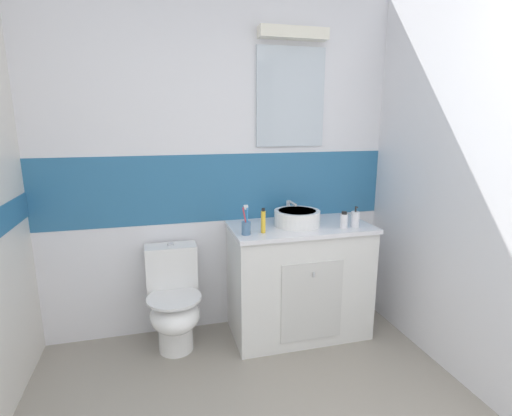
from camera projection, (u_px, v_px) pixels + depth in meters
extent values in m
cube|color=white|center=(221.00, 271.00, 3.06)|extent=(3.20, 0.10, 0.85)
cube|color=teal|center=(219.00, 187.00, 2.91)|extent=(3.20, 0.10, 0.50)
cube|color=white|center=(217.00, 72.00, 2.73)|extent=(3.20, 0.10, 1.15)
cube|color=silver|center=(291.00, 97.00, 2.84)|extent=(0.52, 0.02, 0.71)
cube|color=white|center=(294.00, 33.00, 2.71)|extent=(0.51, 0.10, 0.08)
cube|color=white|center=(511.00, 186.00, 2.03)|extent=(0.10, 3.48, 2.50)
cube|color=silver|center=(298.00, 281.00, 2.90)|extent=(1.00, 0.53, 0.82)
cube|color=white|center=(300.00, 227.00, 2.80)|extent=(1.02, 0.55, 0.03)
cube|color=silver|center=(312.00, 302.00, 2.66)|extent=(0.45, 0.01, 0.57)
cylinder|color=silver|center=(314.00, 275.00, 2.60)|extent=(0.02, 0.02, 0.03)
cylinder|color=white|center=(297.00, 218.00, 2.78)|extent=(0.33, 0.33, 0.11)
cylinder|color=#B3B3B8|center=(297.00, 211.00, 2.76)|extent=(0.27, 0.27, 0.01)
cylinder|color=silver|center=(288.00, 210.00, 2.96)|extent=(0.03, 0.03, 0.14)
cylinder|color=silver|center=(292.00, 203.00, 2.85)|extent=(0.02, 0.15, 0.02)
cylinder|color=white|center=(176.00, 338.00, 2.73)|extent=(0.24, 0.24, 0.18)
ellipsoid|color=white|center=(175.00, 314.00, 2.65)|extent=(0.34, 0.42, 0.22)
cylinder|color=white|center=(174.00, 298.00, 2.62)|extent=(0.37, 0.37, 0.02)
cube|color=white|center=(172.00, 266.00, 2.78)|extent=(0.36, 0.17, 0.32)
cylinder|color=silver|center=(170.00, 244.00, 2.75)|extent=(0.04, 0.04, 0.02)
cylinder|color=#4C7299|center=(246.00, 228.00, 2.55)|extent=(0.06, 0.06, 0.09)
cylinder|color=#D83F4C|center=(245.00, 219.00, 2.53)|extent=(0.04, 0.02, 0.16)
cube|color=white|center=(245.00, 207.00, 2.51)|extent=(0.02, 0.02, 0.03)
cylinder|color=#338CD8|center=(247.00, 219.00, 2.53)|extent=(0.01, 0.03, 0.16)
cube|color=white|center=(247.00, 207.00, 2.51)|extent=(0.01, 0.02, 0.03)
cylinder|color=white|center=(355.00, 219.00, 2.73)|extent=(0.06, 0.06, 0.11)
cylinder|color=#262626|center=(356.00, 209.00, 2.72)|extent=(0.01, 0.01, 0.04)
cylinder|color=#262626|center=(357.00, 207.00, 2.70)|extent=(0.01, 0.02, 0.01)
cylinder|color=yellow|center=(263.00, 222.00, 2.59)|extent=(0.03, 0.03, 0.15)
cylinder|color=black|center=(263.00, 210.00, 2.57)|extent=(0.02, 0.02, 0.02)
cylinder|color=white|center=(344.00, 221.00, 2.71)|extent=(0.05, 0.05, 0.10)
cylinder|color=black|center=(344.00, 213.00, 2.70)|extent=(0.04, 0.04, 0.02)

